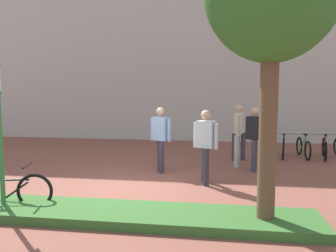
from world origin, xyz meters
TOP-DOWN VIEW (x-y plane):
  - ground_plane at (0.00, 0.00)m, footprint 60.00×60.00m
  - building_facade at (0.00, 7.97)m, footprint 28.00×1.20m
  - planter_strip at (0.23, -1.79)m, footprint 7.00×1.10m
  - bike_at_sign at (-1.78, -1.64)m, footprint 1.65×0.51m
  - bike_rack_cluster at (5.36, 4.27)m, footprint 3.21×1.64m
  - bollard_steel at (2.54, 2.54)m, footprint 0.16×0.16m
  - person_shirt_white at (0.51, 1.67)m, footprint 0.57×0.41m
  - person_casual_tan at (2.64, 3.50)m, footprint 0.42×0.59m
  - person_shirt_blue at (1.74, 0.68)m, footprint 0.57×0.49m
  - person_suited_dark at (2.99, 2.17)m, footprint 0.47×0.45m

SIDE VIEW (x-z plane):
  - ground_plane at x=0.00m, z-range 0.00..0.00m
  - planter_strip at x=0.23m, z-range 0.00..0.16m
  - bike_rack_cluster at x=5.36m, z-range -0.07..0.76m
  - bike_at_sign at x=-1.78m, z-range -0.08..0.78m
  - bollard_steel at x=2.54m, z-range 0.00..0.90m
  - person_shirt_white at x=0.51m, z-range 0.12..1.84m
  - person_casual_tan at x=2.64m, z-range 0.12..1.84m
  - person_shirt_blue at x=1.74m, z-range 0.12..1.84m
  - person_suited_dark at x=2.99m, z-range 0.12..1.84m
  - building_facade at x=0.00m, z-range 0.00..10.00m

